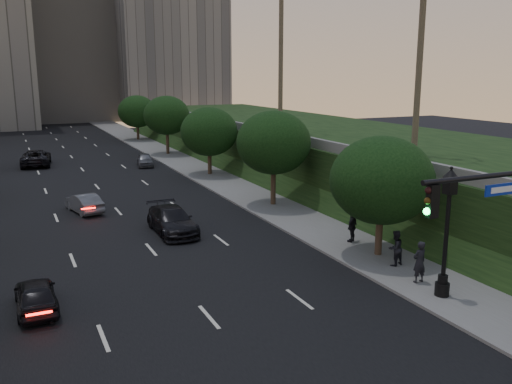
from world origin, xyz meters
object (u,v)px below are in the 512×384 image
sedan_far_right (145,160)px  pedestrian_b (395,248)px  sedan_near_left (36,295)px  sedan_near_right (172,220)px  sedan_mid_left (84,203)px  sedan_far_left (36,158)px  pedestrian_a (419,262)px  pedestrian_c (352,227)px  street_lamp (446,238)px

sedan_far_right → pedestrian_b: size_ratio=2.18×
sedan_near_left → sedan_far_right: bearing=-111.4°
sedan_near_left → sedan_near_right: size_ratio=0.74×
sedan_near_left → sedan_mid_left: 15.78m
sedan_far_left → pedestrian_a: 43.38m
sedan_mid_left → sedan_far_right: 18.54m
sedan_far_left → pedestrian_a: size_ratio=3.11×
sedan_near_left → pedestrian_b: 16.14m
sedan_far_right → sedan_far_left: bearing=162.7°
sedan_mid_left → sedan_far_right: size_ratio=1.04×
sedan_mid_left → pedestrian_c: size_ratio=2.30×
pedestrian_b → sedan_near_right: bearing=-61.8°
sedan_near_left → sedan_far_right: 34.14m
sedan_far_left → street_lamp: bearing=113.6°
pedestrian_b → pedestrian_a: bearing=68.6°
pedestrian_b → sedan_far_left: bearing=-80.4°
sedan_near_right → pedestrian_b: (8.06, -10.27, 0.26)m
sedan_mid_left → pedestrian_c: 18.31m
sedan_near_right → pedestrian_c: bearing=-37.0°
sedan_mid_left → pedestrian_c: pedestrian_c is taller
sedan_far_right → pedestrian_c: 30.42m
sedan_near_right → sedan_far_right: (4.12, 23.84, -0.11)m
sedan_near_left → sedan_mid_left: (3.88, 15.30, -0.00)m
sedan_near_right → pedestrian_b: pedestrian_b is taller
sedan_near_left → pedestrian_b: pedestrian_b is taller
street_lamp → sedan_near_left: bearing=159.0°
pedestrian_b → pedestrian_c: bearing=-104.2°
sedan_far_right → pedestrian_c: size_ratio=2.20×
pedestrian_a → pedestrian_c: bearing=-99.5°
sedan_near_left → pedestrian_c: size_ratio=2.22×
sedan_near_left → pedestrian_c: (16.28, 1.82, 0.36)m
street_lamp → pedestrian_c: street_lamp is taller
sedan_near_left → pedestrian_a: size_ratio=2.02×
sedan_far_right → sedan_mid_left: bearing=-107.0°
street_lamp → sedan_near_left: 16.65m
sedan_near_left → street_lamp: bearing=158.3°
sedan_near_right → sedan_far_right: sedan_near_right is taller
sedan_mid_left → sedan_far_left: size_ratio=0.67×
sedan_far_left → pedestrian_b: 41.46m
pedestrian_b → pedestrian_c: size_ratio=1.01×
pedestrian_b → street_lamp: bearing=71.7°
street_lamp → pedestrian_c: 7.95m
sedan_near_left → sedan_near_right: bearing=-135.1°
sedan_far_right → street_lamp: bearing=-75.8°
sedan_far_left → sedan_far_right: size_ratio=1.56×
pedestrian_c → sedan_near_right: bearing=-67.9°
sedan_far_left → sedan_far_right: 11.13m
street_lamp → sedan_far_left: 44.87m
sedan_near_right → pedestrian_c: (8.35, -6.28, 0.26)m
street_lamp → sedan_mid_left: size_ratio=1.42×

